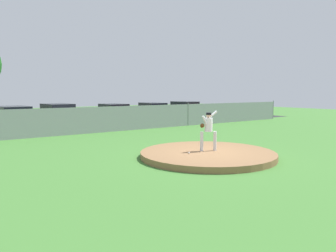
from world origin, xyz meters
TOP-DOWN VIEW (x-y plane):
  - ground_plane at (0.00, 6.00)m, footprint 80.00×80.00m
  - asphalt_strip at (0.00, 14.50)m, footprint 44.00×7.00m
  - pitchers_mound at (0.00, 0.00)m, footprint 5.47×5.47m
  - pitcher_youth at (0.12, 0.11)m, footprint 0.81×0.36m
  - baseball at (-0.92, 0.07)m, footprint 0.07×0.07m
  - chainlink_fence at (0.00, 10.00)m, footprint 36.15×0.07m
  - parked_car_white at (-1.48, 14.71)m, footprint 2.22×4.75m
  - parked_car_navy at (6.88, 14.57)m, footprint 2.05×4.74m
  - parked_car_teal at (-4.60, 14.13)m, footprint 2.20×4.68m
  - parked_car_burgundy at (2.85, 14.18)m, footprint 1.98×4.15m
  - parked_car_red at (10.89, 14.96)m, footprint 2.06×4.43m

SIDE VIEW (x-z plane):
  - ground_plane at x=0.00m, z-range 0.00..0.00m
  - asphalt_strip at x=0.00m, z-range 0.00..0.01m
  - pitchers_mound at x=0.00m, z-range 0.00..0.24m
  - baseball at x=-0.92m, z-range 0.24..0.31m
  - parked_car_teal at x=-4.60m, z-range -0.04..1.65m
  - parked_car_burgundy at x=2.85m, z-range -0.04..1.65m
  - parked_car_red at x=10.89m, z-range -0.05..1.67m
  - parked_car_navy at x=6.88m, z-range -0.03..1.65m
  - parked_car_white at x=-1.48m, z-range -0.04..1.73m
  - chainlink_fence at x=0.00m, z-range -0.05..1.74m
  - pitcher_youth at x=0.12m, z-range 0.39..2.04m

